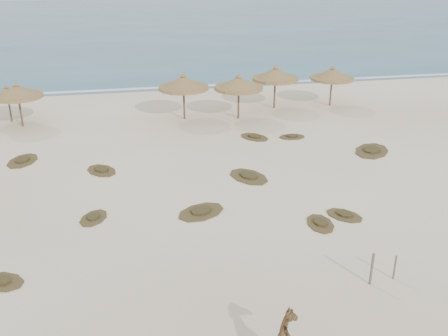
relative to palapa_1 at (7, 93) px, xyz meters
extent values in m
plane|color=white|center=(9.60, -18.43, -1.99)|extent=(160.00, 160.00, 0.00)
cube|color=#275C75|center=(9.60, 56.57, -1.98)|extent=(200.00, 100.00, 0.01)
cube|color=silver|center=(9.60, 7.57, -1.98)|extent=(70.00, 0.60, 0.01)
cylinder|color=brown|center=(0.00, 0.00, -1.03)|extent=(0.11, 0.11, 1.91)
cylinder|color=#9A7B46|center=(0.00, 0.00, -0.24)|extent=(2.90, 2.90, 0.16)
cone|color=#9A7B46|center=(0.00, 0.00, 0.06)|extent=(2.81, 2.81, 0.68)
cone|color=#9A7B46|center=(0.00, 0.00, 0.47)|extent=(0.33, 0.33, 0.20)
cylinder|color=brown|center=(0.88, -1.11, -0.88)|extent=(0.13, 0.13, 2.22)
cylinder|color=#9A7B46|center=(0.88, -1.11, 0.04)|extent=(3.65, 3.65, 0.19)
cone|color=#9A7B46|center=(0.88, -1.11, 0.39)|extent=(3.53, 3.53, 0.79)
cone|color=#9A7B46|center=(0.88, -1.11, 0.87)|extent=(0.38, 0.38, 0.23)
cylinder|color=brown|center=(11.55, -1.62, -0.79)|extent=(0.14, 0.14, 2.40)
cylinder|color=#9A7B46|center=(11.55, -1.62, 0.21)|extent=(3.76, 3.76, 0.21)
cone|color=#9A7B46|center=(11.55, -1.62, 0.58)|extent=(3.63, 3.63, 0.86)
cone|color=#9A7B46|center=(11.55, -1.62, 1.10)|extent=(0.41, 0.41, 0.25)
cylinder|color=brown|center=(15.23, -2.20, -0.82)|extent=(0.13, 0.13, 2.34)
cylinder|color=#9A7B46|center=(15.23, -2.20, 0.15)|extent=(4.25, 4.25, 0.20)
cone|color=#9A7B46|center=(15.23, -2.20, 0.52)|extent=(4.11, 4.11, 0.83)
cone|color=#9A7B46|center=(15.23, -2.20, 1.02)|extent=(0.40, 0.40, 0.24)
cylinder|color=brown|center=(18.39, -0.21, -0.80)|extent=(0.14, 0.14, 2.38)
cylinder|color=#9A7B46|center=(18.39, -0.21, 0.19)|extent=(4.03, 4.03, 0.20)
cone|color=#9A7B46|center=(18.39, -0.21, 0.56)|extent=(3.90, 3.90, 0.85)
cone|color=#9A7B46|center=(18.39, -0.21, 1.07)|extent=(0.41, 0.41, 0.25)
cylinder|color=brown|center=(22.69, -0.40, -0.86)|extent=(0.13, 0.13, 2.25)
cylinder|color=#9A7B46|center=(22.69, -0.40, 0.07)|extent=(3.90, 3.90, 0.19)
cone|color=#9A7B46|center=(22.69, -0.40, 0.42)|extent=(3.77, 3.77, 0.80)
cone|color=#9A7B46|center=(22.69, -0.40, 0.90)|extent=(0.38, 0.38, 0.24)
cylinder|color=#6D6352|center=(15.43, -21.59, -1.38)|extent=(0.12, 0.12, 1.21)
cylinder|color=#6D6352|center=(16.36, -21.47, -1.52)|extent=(0.08, 0.08, 0.94)
camera|label=1|loc=(7.76, -34.48, 8.34)|focal=40.00mm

